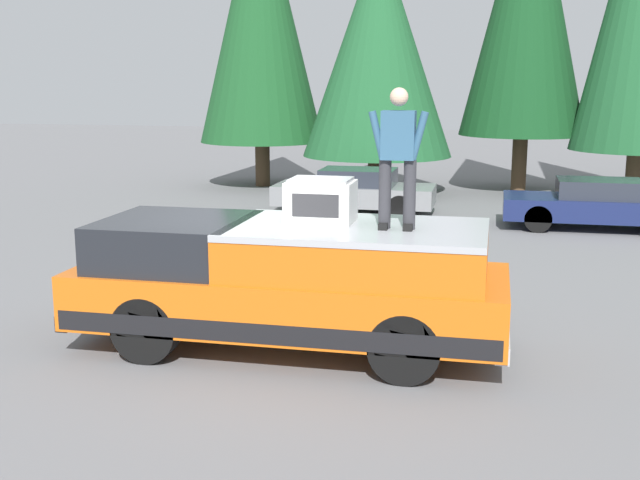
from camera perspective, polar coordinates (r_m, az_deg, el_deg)
ground_plane at (r=10.79m, az=-4.91°, el=-7.10°), size 90.00×90.00×0.00m
pickup_truck at (r=10.15m, az=-2.23°, el=-3.12°), size 2.01×5.54×1.65m
compressor_unit at (r=10.04m, az=0.07°, el=2.87°), size 0.65×0.84×0.56m
person_on_truck_bed at (r=9.55m, az=5.63°, el=6.14°), size 0.29×0.72×1.69m
parked_car_navy at (r=19.43m, az=19.18°, el=2.45°), size 1.64×4.10×1.16m
parked_car_grey at (r=20.51m, az=2.56°, el=3.53°), size 1.64×4.10×1.16m
conifer_center_right at (r=24.21m, az=4.23°, el=13.69°), size 4.50×4.50×7.59m
conifer_right at (r=25.81m, az=-4.31°, el=16.01°), size 3.94×3.94×9.49m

